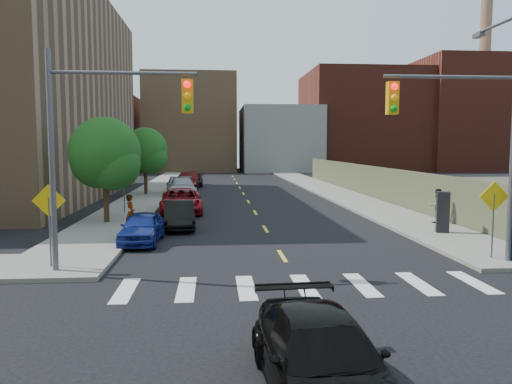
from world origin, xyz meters
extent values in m
plane|color=black|center=(0.00, 0.00, 0.00)|extent=(160.00, 160.00, 0.00)
cube|color=gray|center=(-7.75, 41.50, 0.07)|extent=(3.50, 73.00, 0.15)
cube|color=gray|center=(7.75, 41.50, 0.07)|extent=(3.50, 73.00, 0.15)
cube|color=#626748|center=(9.60, 28.00, 1.25)|extent=(0.12, 44.00, 2.50)
cube|color=#592319|center=(-22.00, 70.00, 6.00)|extent=(14.00, 18.00, 12.00)
cube|color=#8C6B4C|center=(-6.00, 72.00, 7.50)|extent=(14.00, 16.00, 15.00)
cube|color=gray|center=(8.00, 70.00, 5.00)|extent=(12.00, 16.00, 10.00)
cube|color=#592319|center=(22.00, 72.00, 8.00)|extent=(18.00, 18.00, 16.00)
cube|color=#592319|center=(38.00, 70.00, 9.00)|extent=(14.00, 16.00, 18.00)
cylinder|color=#8C6B4C|center=(42.00, 70.00, 14.00)|extent=(1.80, 1.80, 28.00)
cylinder|color=#59595E|center=(-7.50, 6.00, 3.50)|extent=(0.18, 0.18, 7.00)
cylinder|color=#59595E|center=(-5.25, 6.00, 6.30)|extent=(4.50, 0.12, 0.12)
cube|color=#E5A50C|center=(-3.30, 6.00, 5.60)|extent=(0.35, 0.30, 1.05)
cylinder|color=#59595E|center=(7.50, 6.00, 3.50)|extent=(0.18, 0.18, 7.00)
cylinder|color=#59595E|center=(5.25, 6.00, 6.30)|extent=(4.50, 0.12, 0.12)
cube|color=#E5A50C|center=(3.30, 6.00, 5.60)|extent=(0.35, 0.30, 1.05)
cylinder|color=#59595E|center=(8.20, 8.20, 8.60)|extent=(0.12, 3.50, 0.12)
cube|color=#59595E|center=(8.20, 9.80, 8.50)|extent=(0.25, 0.60, 0.18)
cylinder|color=#59595E|center=(-7.80, 6.50, 1.20)|extent=(0.06, 0.06, 2.40)
cube|color=yellow|center=(-7.80, 6.50, 2.30)|extent=(1.06, 0.04, 1.06)
cylinder|color=#59595E|center=(7.20, 6.50, 1.20)|extent=(0.06, 0.06, 2.40)
cube|color=yellow|center=(7.20, 6.50, 2.30)|extent=(1.06, 0.04, 1.06)
cylinder|color=#59595E|center=(-7.80, 20.00, 1.20)|extent=(0.06, 0.06, 2.40)
cube|color=yellow|center=(-7.80, 20.00, 2.30)|extent=(1.06, 0.04, 1.06)
cylinder|color=#332114|center=(-8.00, 16.00, 1.32)|extent=(0.28, 0.28, 2.64)
sphere|color=#164D18|center=(-8.00, 16.00, 3.72)|extent=(3.60, 3.60, 3.60)
sphere|color=#164D18|center=(-7.50, 15.70, 3.12)|extent=(2.64, 2.64, 2.64)
sphere|color=#164D18|center=(-8.40, 16.40, 3.30)|extent=(2.88, 2.88, 2.88)
cylinder|color=#332114|center=(-8.00, 31.00, 1.32)|extent=(0.28, 0.28, 2.64)
sphere|color=#164D18|center=(-8.00, 31.00, 3.72)|extent=(3.60, 3.60, 3.60)
sphere|color=#164D18|center=(-7.50, 30.70, 3.12)|extent=(2.64, 2.64, 2.64)
sphere|color=#164D18|center=(-8.40, 31.40, 3.30)|extent=(2.88, 2.88, 2.88)
imported|color=navy|center=(-5.50, 10.91, 0.66)|extent=(1.68, 3.91, 1.31)
imported|color=black|center=(-4.21, 14.53, 0.68)|extent=(1.78, 4.21, 1.35)
imported|color=#A1101B|center=(-4.45, 20.17, 0.74)|extent=(2.74, 5.45, 1.48)
imported|color=#9FA0A6|center=(-5.02, 29.99, 0.76)|extent=(2.67, 5.45, 1.53)
imported|color=#B7B7B7|center=(-5.50, 31.84, 0.78)|extent=(2.31, 4.74, 1.56)
imported|color=#3F0C0C|center=(-4.81, 37.70, 0.77)|extent=(1.90, 4.76, 1.54)
imported|color=black|center=(-4.85, 40.37, 0.73)|extent=(2.67, 5.37, 1.46)
imported|color=black|center=(-0.80, -2.39, 0.67)|extent=(2.11, 4.70, 1.34)
cube|color=black|center=(7.80, 11.58, 1.07)|extent=(0.66, 0.60, 1.85)
imported|color=gray|center=(-6.30, 13.01, 1.00)|extent=(0.62, 0.73, 1.70)
imported|color=gray|center=(8.77, 14.24, 1.02)|extent=(0.87, 0.70, 1.74)
camera|label=1|loc=(-2.50, -9.94, 4.07)|focal=35.00mm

